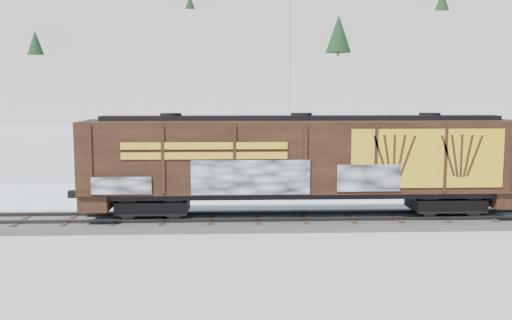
{
  "coord_description": "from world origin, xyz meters",
  "views": [
    {
      "loc": [
        0.95,
        -24.18,
        5.66
      ],
      "look_at": [
        2.07,
        3.0,
        2.45
      ],
      "focal_mm": 40.0,
      "sensor_mm": 36.0,
      "label": 1
    }
  ],
  "objects_px": {
    "flagpole": "(291,105)",
    "hopper_railcar": "(301,159)",
    "car_silver": "(179,180)",
    "car_white": "(251,183)",
    "car_dark": "(302,178)"
  },
  "relations": [
    {
      "from": "flagpole",
      "to": "car_silver",
      "type": "xyz_separation_m",
      "value": [
        -6.89,
        -5.0,
        -4.14
      ]
    },
    {
      "from": "hopper_railcar",
      "to": "car_dark",
      "type": "relative_size",
      "value": 3.56
    },
    {
      "from": "flagpole",
      "to": "car_dark",
      "type": "xyz_separation_m",
      "value": [
        0.15,
        -5.22,
        -4.07
      ]
    },
    {
      "from": "hopper_railcar",
      "to": "flagpole",
      "type": "xyz_separation_m",
      "value": [
        0.89,
        13.25,
        2.03
      ]
    },
    {
      "from": "car_white",
      "to": "hopper_railcar",
      "type": "bearing_deg",
      "value": -153.45
    },
    {
      "from": "car_silver",
      "to": "car_white",
      "type": "relative_size",
      "value": 0.99
    },
    {
      "from": "flagpole",
      "to": "car_dark",
      "type": "distance_m",
      "value": 6.62
    },
    {
      "from": "flagpole",
      "to": "car_silver",
      "type": "relative_size",
      "value": 3.18
    },
    {
      "from": "flagpole",
      "to": "hopper_railcar",
      "type": "bearing_deg",
      "value": -93.83
    },
    {
      "from": "hopper_railcar",
      "to": "car_dark",
      "type": "xyz_separation_m",
      "value": [
        1.04,
        8.03,
        -2.04
      ]
    },
    {
      "from": "car_white",
      "to": "car_dark",
      "type": "bearing_deg",
      "value": -57.43
    },
    {
      "from": "hopper_railcar",
      "to": "car_silver",
      "type": "relative_size",
      "value": 4.57
    },
    {
      "from": "car_silver",
      "to": "car_dark",
      "type": "relative_size",
      "value": 0.78
    },
    {
      "from": "flagpole",
      "to": "car_white",
      "type": "bearing_deg",
      "value": -113.77
    },
    {
      "from": "hopper_railcar",
      "to": "flagpole",
      "type": "height_order",
      "value": "flagpole"
    }
  ]
}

